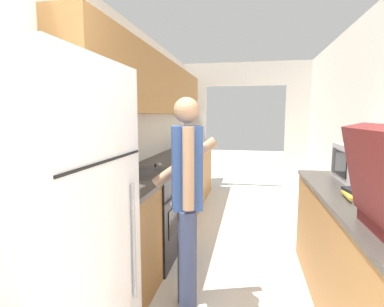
# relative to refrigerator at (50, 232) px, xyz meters

# --- Properties ---
(wall_left) EXTENTS (0.38, 7.73, 2.50)m
(wall_left) POSITION_rel_refrigerator_xyz_m (-0.28, 1.91, 0.63)
(wall_left) COLOR white
(wall_left) RESTS_ON ground_plane
(wall_far_with_doorway) EXTENTS (2.86, 0.06, 2.50)m
(wall_far_with_doorway) POSITION_rel_refrigerator_xyz_m (0.90, 4.76, 0.56)
(wall_far_with_doorway) COLOR white
(wall_far_with_doorway) RESTS_ON ground_plane
(counter_left) EXTENTS (0.62, 4.10, 0.90)m
(counter_left) POSITION_rel_refrigerator_xyz_m (-0.03, 2.69, -0.42)
(counter_left) COLOR #9E6B38
(counter_left) RESTS_ON ground_plane
(counter_right) EXTENTS (0.62, 2.26, 0.90)m
(counter_right) POSITION_rel_refrigerator_xyz_m (1.82, 0.81, -0.42)
(counter_right) COLOR #9E6B38
(counter_right) RESTS_ON ground_plane
(refrigerator) EXTENTS (0.69, 0.83, 1.74)m
(refrigerator) POSITION_rel_refrigerator_xyz_m (0.00, 0.00, 0.00)
(refrigerator) COLOR white
(refrigerator) RESTS_ON ground_plane
(range_oven) EXTENTS (0.66, 0.74, 1.04)m
(range_oven) POSITION_rel_refrigerator_xyz_m (-0.02, 1.49, -0.41)
(range_oven) COLOR black
(range_oven) RESTS_ON ground_plane
(person) EXTENTS (0.51, 0.44, 1.60)m
(person) POSITION_rel_refrigerator_xyz_m (0.56, 0.77, -0.02)
(person) COLOR #384266
(person) RESTS_ON ground_plane
(microwave) EXTENTS (0.33, 0.52, 0.32)m
(microwave) POSITION_rel_refrigerator_xyz_m (1.94, 1.47, 0.19)
(microwave) COLOR #B7B7BC
(microwave) RESTS_ON counter_right
(book_stack) EXTENTS (0.26, 0.30, 0.06)m
(book_stack) POSITION_rel_refrigerator_xyz_m (1.78, 0.83, 0.06)
(book_stack) COLOR white
(book_stack) RESTS_ON counter_right
(knife) EXTENTS (0.10, 0.33, 0.02)m
(knife) POSITION_rel_refrigerator_xyz_m (-0.04, 1.96, 0.04)
(knife) COLOR #B7B7BC
(knife) RESTS_ON counter_left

